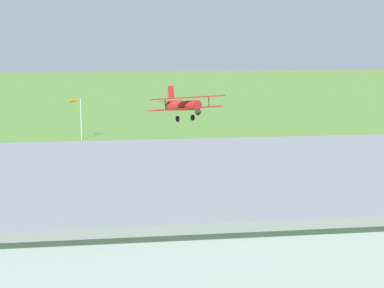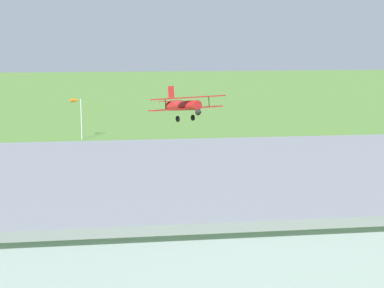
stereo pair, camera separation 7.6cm
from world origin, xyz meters
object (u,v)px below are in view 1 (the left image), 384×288
Objects in this scene: biplane at (184,105)px; car_orange at (375,208)px; hangar at (252,248)px; windsock at (76,103)px; person_at_fence_line at (86,217)px; person_crossing_taxiway at (317,213)px; car_white at (37,226)px.

biplane is 25.65m from car_orange.
hangar is 5.22× the size of windsock.
hangar is at bearing 50.12° from car_orange.
biplane is 24.48m from person_at_fence_line.
hangar is 18.10m from person_crossing_taxiway.
car_orange is 47.51m from windsock.
person_at_fence_line is at bearing -63.89° from hangar.
hangar reaches higher than person_at_fence_line.
car_orange is at bearing -176.76° from car_white.
hangar is at bearing 60.77° from person_crossing_taxiway.
biplane is at bearing -73.03° from person_crossing_taxiway.
car_white is 3.74m from person_at_fence_line.
hangar reaches higher than windsock.
car_white is at bearing 60.83° from biplane.
person_at_fence_line is 40.65m from windsock.
windsock reaches higher than car_white.
hangar is 57.88m from windsock.
person_at_fence_line is at bearing -1.27° from car_orange.
hangar is at bearing 100.43° from windsock.
hangar is at bearing 127.73° from car_white.
biplane is 1.98× the size of car_white.
car_white is 0.76× the size of windsock.
hangar reaches higher than car_white.
car_white reaches higher than car_orange.
car_white reaches higher than person_crossing_taxiway.
windsock is (10.48, -56.91, 1.12)m from hangar.
person_at_fence_line is (9.91, 21.66, -5.62)m from biplane.
hangar is at bearing 116.11° from person_at_fence_line.
person_crossing_taxiway is at bearing 176.68° from person_at_fence_line.
person_crossing_taxiway is (-20.05, -0.91, -0.11)m from car_white.
person_at_fence_line is at bearing -3.32° from person_crossing_taxiway.
car_white is 2.77× the size of person_crossing_taxiway.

